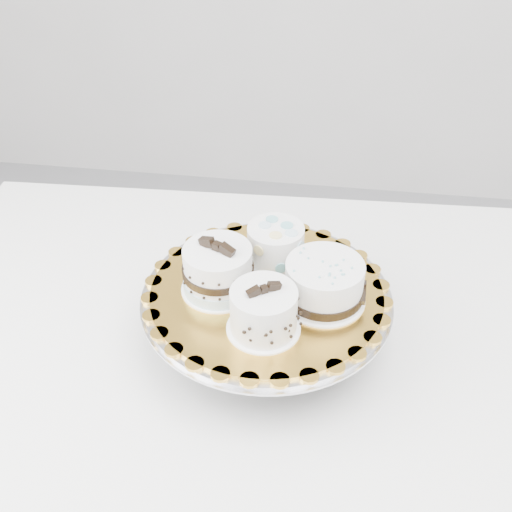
# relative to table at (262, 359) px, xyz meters

# --- Properties ---
(table) EXTENTS (1.29, 0.89, 0.75)m
(table) POSITION_rel_table_xyz_m (0.00, 0.00, 0.00)
(table) COLOR white
(table) RESTS_ON floor
(cake_stand) EXTENTS (0.39, 0.39, 0.11)m
(cake_stand) POSITION_rel_table_xyz_m (0.01, -0.03, 0.15)
(cake_stand) COLOR gray
(cake_stand) RESTS_ON table
(cake_board) EXTENTS (0.38, 0.38, 0.01)m
(cake_board) POSITION_rel_table_xyz_m (0.01, -0.03, 0.18)
(cake_board) COLOR gold
(cake_board) RESTS_ON cake_stand
(cake_swirl) EXTENTS (0.13, 0.13, 0.08)m
(cake_swirl) POSITION_rel_table_xyz_m (0.02, -0.11, 0.22)
(cake_swirl) COLOR white
(cake_swirl) RESTS_ON cake_board
(cake_banded) EXTENTS (0.14, 0.14, 0.09)m
(cake_banded) POSITION_rel_table_xyz_m (-0.06, -0.03, 0.22)
(cake_banded) COLOR white
(cake_banded) RESTS_ON cake_board
(cake_dots) EXTENTS (0.11, 0.11, 0.07)m
(cake_dots) POSITION_rel_table_xyz_m (0.01, 0.05, 0.22)
(cake_dots) COLOR white
(cake_dots) RESTS_ON cake_board
(cake_ribbon) EXTENTS (0.14, 0.13, 0.07)m
(cake_ribbon) POSITION_rel_table_xyz_m (0.10, -0.04, 0.21)
(cake_ribbon) COLOR white
(cake_ribbon) RESTS_ON cake_board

